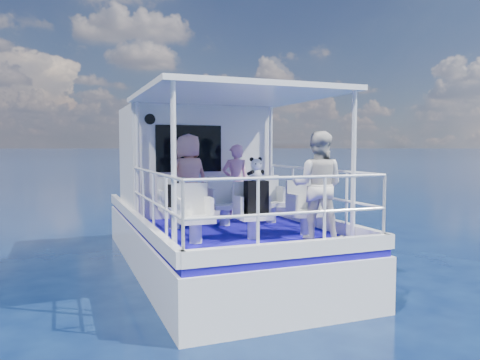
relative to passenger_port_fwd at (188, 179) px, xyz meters
name	(u,v)px	position (x,y,z in m)	size (l,w,h in m)	color
ground	(229,278)	(0.53, -0.66, -1.71)	(2000.00, 2000.00, 0.00)	#071539
hull	(211,265)	(0.53, 0.34, -1.71)	(3.00, 7.00, 1.60)	white
deck	(211,221)	(0.53, 0.34, -0.86)	(2.90, 6.90, 0.10)	#130983
cabin	(193,160)	(0.53, 1.64, 0.29)	(2.85, 2.00, 2.20)	white
canopy	(233,95)	(0.53, -0.86, 1.43)	(3.00, 3.20, 0.08)	white
canopy_posts	(234,164)	(0.53, -0.91, 0.29)	(2.77, 2.97, 2.20)	white
railings	(241,202)	(0.53, -1.24, -0.31)	(2.84, 3.59, 1.00)	white
seat_port_fwd	(175,217)	(-0.37, -0.46, -0.62)	(0.48, 0.46, 0.38)	silver
seat_center_fwd	(225,215)	(0.53, -0.46, -0.62)	(0.48, 0.46, 0.38)	silver
seat_stbd_fwd	(271,212)	(1.43, -0.46, -0.62)	(0.48, 0.46, 0.38)	silver
seat_port_aft	(196,230)	(-0.37, -1.76, -0.62)	(0.48, 0.46, 0.38)	silver
seat_center_aft	(253,226)	(0.53, -1.76, -0.62)	(0.48, 0.46, 0.38)	silver
seat_stbd_aft	(306,223)	(1.43, -1.76, -0.62)	(0.48, 0.46, 0.38)	silver
passenger_port_fwd	(188,179)	(0.00, 0.00, 0.00)	(0.60, 0.43, 1.62)	#DA968D
passenger_stbd_fwd	(236,182)	(0.97, 0.17, -0.09)	(0.52, 0.34, 1.43)	pink
passenger_stbd_aft	(318,186)	(1.39, -2.18, 0.00)	(0.78, 0.61, 1.61)	silver
backpack_port	(176,195)	(-0.36, -0.51, -0.24)	(0.28, 0.16, 0.37)	black
backpack_center	(256,197)	(0.55, -1.82, -0.18)	(0.33, 0.19, 0.50)	black
compact_camera	(176,183)	(-0.35, -0.49, -0.03)	(0.09, 0.06, 0.06)	black
panda	(256,169)	(0.54, -1.82, 0.24)	(0.22, 0.19, 0.35)	silver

